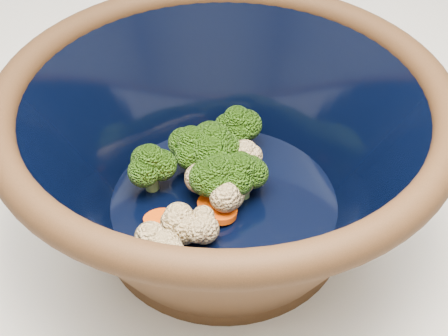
# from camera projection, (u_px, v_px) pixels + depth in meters

# --- Properties ---
(mixing_bowl) EXTENTS (0.42, 0.42, 0.16)m
(mixing_bowl) POSITION_uv_depth(u_px,v_px,m) (224.00, 154.00, 0.52)
(mixing_bowl) COLOR black
(mixing_bowl) RESTS_ON counter
(vegetable_pile) EXTENTS (0.13, 0.19, 0.06)m
(vegetable_pile) POSITION_uv_depth(u_px,v_px,m) (213.00, 169.00, 0.55)
(vegetable_pile) COLOR #608442
(vegetable_pile) RESTS_ON mixing_bowl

